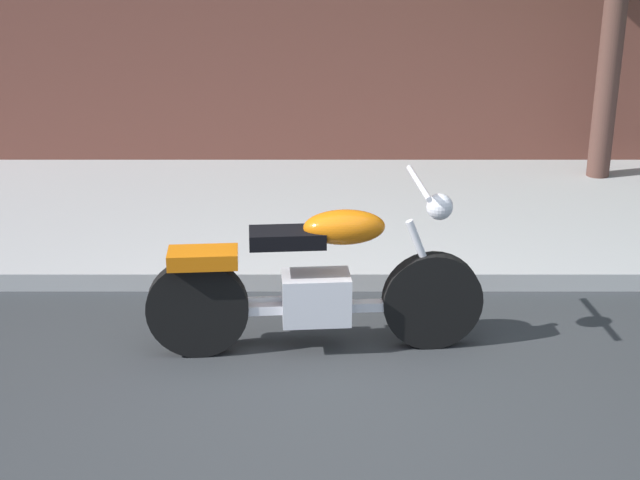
% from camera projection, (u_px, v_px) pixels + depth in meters
% --- Properties ---
extents(ground_plane, '(60.00, 60.00, 0.00)m').
position_uv_depth(ground_plane, '(335.00, 399.00, 5.41)').
color(ground_plane, '#303335').
extents(sidewalk, '(18.87, 3.30, 0.14)m').
position_uv_depth(sidewalk, '(332.00, 214.00, 8.44)').
color(sidewalk, '#A5A5A5').
rests_on(sidewalk, ground).
extents(motorcycle, '(2.19, 0.70, 1.15)m').
position_uv_depth(motorcycle, '(320.00, 283.00, 5.85)').
color(motorcycle, black).
rests_on(motorcycle, ground).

